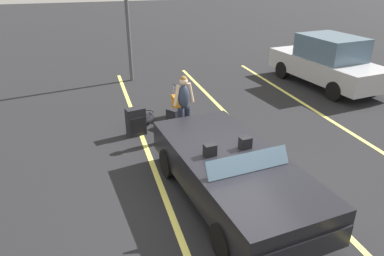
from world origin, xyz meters
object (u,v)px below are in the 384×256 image
object	(u,v)px
suitcase_large_black	(136,122)
suitcase_small_carryon	(173,118)
parked_sedan_near	(327,62)
suitcase_medium_bright	(177,106)
duffel_bag	(147,118)
convertible_car	(238,179)
traveler_person	(184,104)

from	to	relation	value
suitcase_large_black	suitcase_small_carryon	xyz separation A→B (m)	(-0.24, 1.05, -0.12)
suitcase_large_black	parked_sedan_near	xyz separation A→B (m)	(-2.19, 7.27, 0.52)
suitcase_medium_bright	suitcase_small_carryon	distance (m)	0.73
suitcase_medium_bright	parked_sedan_near	distance (m)	6.10
duffel_bag	suitcase_medium_bright	bearing A→B (deg)	106.86
convertible_car	suitcase_medium_bright	world-z (taller)	convertible_car
convertible_car	suitcase_large_black	size ratio (longest dim) A/B	5.82
suitcase_medium_bright	traveler_person	xyz separation A→B (m)	(1.41, -0.18, 0.62)
duffel_bag	traveler_person	size ratio (longest dim) A/B	0.42
duffel_bag	suitcase_large_black	bearing A→B (deg)	-32.96
suitcase_large_black	parked_sedan_near	size ratio (longest dim) A/B	0.16
convertible_car	suitcase_medium_bright	distance (m)	4.49
duffel_bag	suitcase_small_carryon	bearing A→B (deg)	59.68
suitcase_small_carryon	parked_sedan_near	bearing A→B (deg)	161.14
convertible_car	parked_sedan_near	bearing A→B (deg)	127.77
traveler_person	parked_sedan_near	distance (m)	6.68
suitcase_medium_bright	convertible_car	bearing A→B (deg)	-91.72
suitcase_small_carryon	parked_sedan_near	distance (m)	6.55
suitcase_small_carryon	suitcase_large_black	bearing A→B (deg)	-23.51
convertible_car	traveler_person	xyz separation A→B (m)	(-3.06, -0.17, 0.34)
suitcase_small_carryon	parked_sedan_near	size ratio (longest dim) A/B	0.11
convertible_car	parked_sedan_near	xyz separation A→B (m)	(-5.77, 5.94, 0.30)
suitcase_medium_bright	duffel_bag	bearing A→B (deg)	-164.78
suitcase_small_carryon	parked_sedan_near	world-z (taller)	parked_sedan_near
convertible_car	suitcase_small_carryon	size ratio (longest dim) A/B	8.61
suitcase_small_carryon	duffel_bag	xyz separation A→B (m)	(-0.38, -0.65, -0.09)
suitcase_large_black	suitcase_medium_bright	distance (m)	1.62
suitcase_medium_bright	suitcase_small_carryon	world-z (taller)	suitcase_medium_bright
duffel_bag	parked_sedan_near	world-z (taller)	parked_sedan_near
suitcase_small_carryon	duffel_bag	world-z (taller)	suitcase_small_carryon
suitcase_large_black	suitcase_medium_bright	world-z (taller)	suitcase_medium_bright
suitcase_large_black	traveler_person	size ratio (longest dim) A/B	0.45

